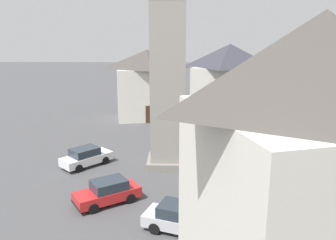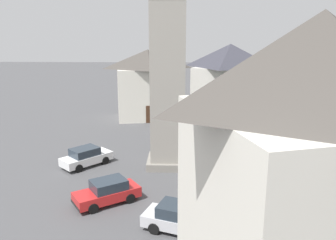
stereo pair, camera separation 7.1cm
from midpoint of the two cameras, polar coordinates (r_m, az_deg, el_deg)
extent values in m
plane|color=#4C4C4F|center=(28.90, -0.07, -7.33)|extent=(200.00, 200.00, 0.00)
cube|color=gray|center=(28.79, -0.07, -6.78)|extent=(3.31, 3.31, 0.60)
cube|color=gray|center=(27.15, -0.08, 6.25)|extent=(2.65, 2.65, 12.50)
cube|color=silver|center=(19.80, 2.05, -16.17)|extent=(2.98, 4.43, 0.64)
cube|color=#28333D|center=(19.54, 1.64, -14.52)|extent=(2.18, 2.50, 0.64)
cylinder|color=black|center=(20.29, 6.24, -16.33)|extent=(0.42, 0.68, 0.64)
cylinder|color=black|center=(18.98, 4.89, -18.65)|extent=(0.42, 0.68, 0.64)
cylinder|color=black|center=(20.96, -0.49, -15.16)|extent=(0.42, 0.68, 0.64)
cylinder|color=black|center=(19.69, -2.31, -17.28)|extent=(0.42, 0.68, 0.64)
cube|color=black|center=(19.44, 7.94, -17.69)|extent=(1.61, 0.67, 0.16)
cube|color=white|center=(29.33, -13.20, -6.16)|extent=(4.15, 4.05, 0.64)
cube|color=#28333D|center=(29.05, -13.52, -5.08)|extent=(2.60, 2.58, 0.64)
cylinder|color=black|center=(30.66, -12.01, -5.73)|extent=(0.62, 0.60, 0.64)
cylinder|color=black|center=(29.40, -10.30, -6.52)|extent=(0.62, 0.60, 0.64)
cylinder|color=black|center=(29.51, -16.04, -6.78)|extent=(0.62, 0.60, 0.64)
cylinder|color=black|center=(28.20, -14.44, -7.67)|extent=(0.62, 0.60, 0.64)
cube|color=black|center=(30.42, -9.94, -5.69)|extent=(1.23, 1.29, 0.16)
cube|color=black|center=(23.32, 10.66, -11.49)|extent=(2.48, 4.36, 0.64)
cube|color=#28333D|center=(23.01, 10.37, -10.13)|extent=(1.95, 2.37, 0.64)
cylinder|color=black|center=(24.53, 12.73, -10.96)|extent=(0.34, 0.67, 0.64)
cylinder|color=black|center=(23.21, 14.24, -12.56)|extent=(0.34, 0.67, 0.64)
cylinder|color=black|center=(23.75, 7.11, -11.57)|extent=(0.34, 0.67, 0.64)
cylinder|color=black|center=(22.39, 8.31, -13.30)|extent=(0.34, 0.67, 0.64)
cube|color=black|center=(24.15, 15.23, -11.40)|extent=(1.66, 0.45, 0.16)
cube|color=red|center=(22.97, -9.98, -11.87)|extent=(3.70, 4.35, 0.64)
cube|color=#28333D|center=(22.76, -9.70, -10.39)|extent=(2.47, 2.61, 0.64)
cylinder|color=black|center=(22.04, -12.18, -13.95)|extent=(0.54, 0.65, 0.64)
cylinder|color=black|center=(23.40, -13.57, -12.29)|extent=(0.54, 0.65, 0.64)
cylinder|color=black|center=(22.87, -6.25, -12.61)|extent=(0.54, 0.65, 0.64)
cylinder|color=black|center=(24.18, -7.95, -11.11)|extent=(0.54, 0.65, 0.64)
cube|color=black|center=(22.49, -14.85, -13.37)|extent=(1.45, 1.03, 0.16)
cylinder|color=black|center=(33.91, 2.08, -3.31)|extent=(0.13, 0.13, 0.82)
cylinder|color=black|center=(34.08, 2.07, -3.22)|extent=(0.13, 0.13, 0.82)
cube|color=white|center=(33.79, 2.08, -2.12)|extent=(0.36, 0.23, 0.60)
cylinder|color=white|center=(33.58, 2.09, -2.31)|extent=(0.09, 0.09, 0.60)
cylinder|color=white|center=(34.03, 2.08, -2.09)|extent=(0.09, 0.09, 0.60)
sphere|color=#9E7051|center=(33.66, 2.09, -1.39)|extent=(0.22, 0.22, 0.22)
sphere|color=black|center=(33.66, 2.11, -1.35)|extent=(0.20, 0.20, 0.20)
cylinder|color=brown|center=(35.91, 12.81, -1.28)|extent=(0.44, 0.44, 2.49)
sphere|color=#28602D|center=(35.25, 13.07, 3.44)|extent=(5.04, 5.04, 5.04)
cube|color=silver|center=(43.79, -3.35, 4.34)|extent=(6.35, 8.29, 6.27)
pyramid|color=#47423D|center=(43.26, -3.43, 9.92)|extent=(6.67, 8.71, 2.27)
cube|color=#422819|center=(41.72, -2.97, 0.93)|extent=(0.28, 1.10, 2.10)
cube|color=silver|center=(12.52, 21.01, -17.48)|extent=(7.72, 7.95, 8.43)
pyramid|color=#47423D|center=(10.80, 23.64, 8.88)|extent=(8.10, 8.35, 2.77)
cube|color=beige|center=(44.23, 9.78, 4.36)|extent=(8.81, 9.68, 6.43)
pyramid|color=#383842|center=(43.70, 10.04, 10.33)|extent=(9.25, 10.17, 2.79)
cube|color=#422819|center=(41.71, 8.50, 0.78)|extent=(0.51, 1.04, 2.10)
camera|label=1|loc=(0.04, -90.07, -0.02)|focal=37.34mm
camera|label=2|loc=(0.04, 89.93, 0.02)|focal=37.34mm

